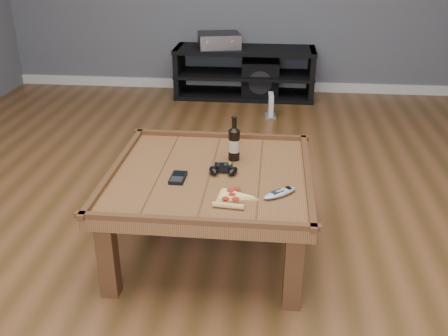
# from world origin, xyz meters

# --- Properties ---
(ground) EXTENTS (6.00, 6.00, 0.00)m
(ground) POSITION_xyz_m (0.00, 0.00, 0.00)
(ground) COLOR #4D3216
(ground) RESTS_ON ground
(baseboard) EXTENTS (5.00, 0.02, 0.10)m
(baseboard) POSITION_xyz_m (0.00, 2.99, 0.05)
(baseboard) COLOR silver
(baseboard) RESTS_ON ground
(coffee_table) EXTENTS (1.03, 1.03, 0.48)m
(coffee_table) POSITION_xyz_m (0.00, 0.00, 0.39)
(coffee_table) COLOR #552F18
(coffee_table) RESTS_ON ground
(media_console) EXTENTS (1.40, 0.45, 0.50)m
(media_console) POSITION_xyz_m (0.00, 2.75, 0.25)
(media_console) COLOR black
(media_console) RESTS_ON ground
(beer_bottle) EXTENTS (0.06, 0.06, 0.24)m
(beer_bottle) POSITION_xyz_m (0.11, 0.18, 0.55)
(beer_bottle) COLOR black
(beer_bottle) RESTS_ON coffee_table
(game_controller) EXTENTS (0.16, 0.11, 0.04)m
(game_controller) POSITION_xyz_m (0.07, 0.00, 0.47)
(game_controller) COLOR black
(game_controller) RESTS_ON coffee_table
(pizza_slice) EXTENTS (0.18, 0.26, 0.03)m
(pizza_slice) POSITION_xyz_m (0.13, -0.26, 0.46)
(pizza_slice) COLOR tan
(pizza_slice) RESTS_ON coffee_table
(smartphone) EXTENTS (0.07, 0.13, 0.02)m
(smartphone) POSITION_xyz_m (-0.15, -0.09, 0.46)
(smartphone) COLOR black
(smartphone) RESTS_ON coffee_table
(remote_control) EXTENTS (0.18, 0.16, 0.03)m
(remote_control) POSITION_xyz_m (0.35, -0.20, 0.46)
(remote_control) COLOR #9599A2
(remote_control) RESTS_ON coffee_table
(av_receiver) EXTENTS (0.47, 0.41, 0.14)m
(av_receiver) POSITION_xyz_m (-0.26, 2.74, 0.57)
(av_receiver) COLOR black
(av_receiver) RESTS_ON media_console
(subwoofer) EXTENTS (0.38, 0.39, 0.37)m
(subwoofer) POSITION_xyz_m (0.16, 2.80, 0.19)
(subwoofer) COLOR black
(subwoofer) RESTS_ON ground
(game_console) EXTENTS (0.11, 0.18, 0.22)m
(game_console) POSITION_xyz_m (0.28, 2.15, 0.10)
(game_console) COLOR slate
(game_console) RESTS_ON ground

